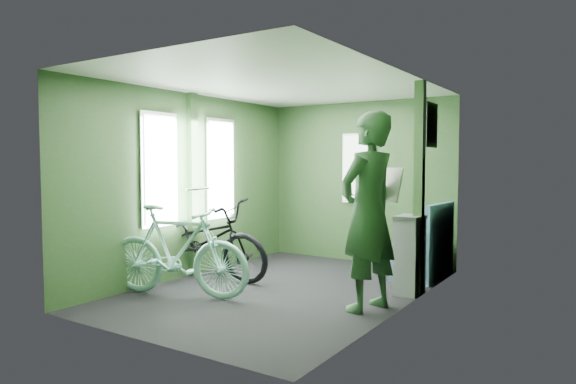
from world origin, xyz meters
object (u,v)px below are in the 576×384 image
at_px(bicycle_mint, 177,297).
at_px(waste_box, 409,255).
at_px(passenger, 368,211).
at_px(bicycle_black, 203,279).
at_px(bench_seat, 424,256).

bearing_deg(bicycle_mint, waste_box, -69.58).
bearing_deg(passenger, bicycle_mint, -55.59).
relative_size(bicycle_black, passenger, 0.96).
height_order(passenger, bench_seat, passenger).
bearing_deg(waste_box, bicycle_black, -164.05).
distance_m(passenger, waste_box, 0.97).
bearing_deg(passenger, bench_seat, -165.55).
xyz_separation_m(bicycle_black, waste_box, (2.38, 0.68, 0.43)).
bearing_deg(bench_seat, passenger, -88.26).
xyz_separation_m(bicycle_mint, bench_seat, (1.92, 2.33, 0.28)).
bearing_deg(waste_box, bicycle_mint, -144.37).
height_order(bicycle_mint, bench_seat, bench_seat).
bearing_deg(bench_seat, bicycle_black, -143.19).
distance_m(bicycle_black, passenger, 2.44).
relative_size(bicycle_mint, passenger, 0.86).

